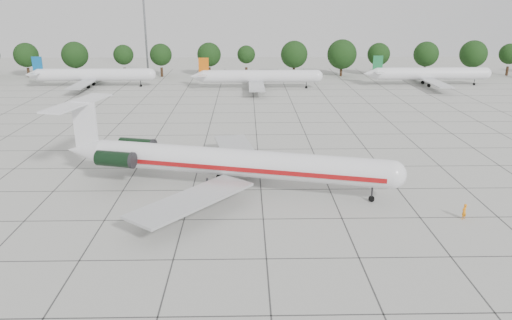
# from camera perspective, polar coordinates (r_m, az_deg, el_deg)

# --- Properties ---
(ground) EXTENTS (260.00, 260.00, 0.00)m
(ground) POSITION_cam_1_polar(r_m,az_deg,el_deg) (58.11, 0.56, -3.42)
(ground) COLOR #B0B0A9
(ground) RESTS_ON ground
(apron_joints) EXTENTS (170.00, 170.00, 0.02)m
(apron_joints) POSITION_cam_1_polar(r_m,az_deg,el_deg) (72.24, 0.21, 1.00)
(apron_joints) COLOR #383838
(apron_joints) RESTS_ON ground
(main_airliner) EXTENTS (39.98, 30.85, 9.50)m
(main_airliner) POSITION_cam_1_polar(r_m,az_deg,el_deg) (57.62, -4.30, -0.11)
(main_airliner) COLOR silver
(main_airliner) RESTS_ON ground
(ground_crew) EXTENTS (0.72, 0.64, 1.65)m
(ground_crew) POSITION_cam_1_polar(r_m,az_deg,el_deg) (54.65, 22.69, -5.45)
(ground_crew) COLOR orange
(ground_crew) RESTS_ON ground
(bg_airliner_b) EXTENTS (28.24, 27.20, 7.40)m
(bg_airliner_b) POSITION_cam_1_polar(r_m,az_deg,el_deg) (129.90, -18.10, 9.21)
(bg_airliner_b) COLOR silver
(bg_airliner_b) RESTS_ON ground
(bg_airliner_c) EXTENTS (28.24, 27.20, 7.40)m
(bg_airliner_c) POSITION_cam_1_polar(r_m,az_deg,el_deg) (121.25, 0.37, 9.51)
(bg_airliner_c) COLOR silver
(bg_airliner_c) RESTS_ON ground
(bg_airliner_d) EXTENTS (28.24, 27.20, 7.40)m
(bg_airliner_d) POSITION_cam_1_polar(r_m,az_deg,el_deg) (132.82, 19.27, 9.28)
(bg_airliner_d) COLOR silver
(bg_airliner_d) RESTS_ON ground
(tree_line) EXTENTS (249.86, 8.44, 10.22)m
(tree_line) POSITION_cam_1_polar(r_m,az_deg,el_deg) (140.16, -5.38, 11.90)
(tree_line) COLOR #332114
(tree_line) RESTS_ON ground
(floodlight_mast) EXTENTS (1.60, 1.60, 25.45)m
(floodlight_mast) POSITION_cam_1_polar(r_m,az_deg,el_deg) (148.83, -12.59, 15.14)
(floodlight_mast) COLOR slate
(floodlight_mast) RESTS_ON ground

